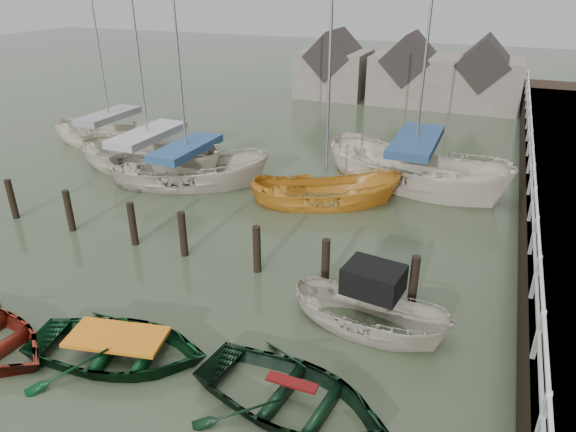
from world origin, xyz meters
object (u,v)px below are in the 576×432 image
at_px(rowboat_dkgreen, 292,407).
at_px(sailboat_e, 113,143).
at_px(sailboat_a, 152,170).
at_px(sailboat_b, 189,182).
at_px(motorboat, 368,324).
at_px(sailboat_c, 325,202).
at_px(rowboat_green, 121,358).
at_px(sailboat_d, 412,183).

relative_size(rowboat_dkgreen, sailboat_e, 0.42).
relative_size(sailboat_a, sailboat_b, 0.94).
distance_m(motorboat, sailboat_c, 7.44).
relative_size(motorboat, sailboat_c, 0.40).
distance_m(sailboat_b, sailboat_c, 5.65).
height_order(rowboat_dkgreen, sailboat_e, sailboat_e).
bearing_deg(motorboat, sailboat_a, 65.74).
height_order(rowboat_green, rowboat_dkgreen, rowboat_green).
height_order(sailboat_a, sailboat_c, sailboat_a).
distance_m(motorboat, sailboat_d, 9.71).
bearing_deg(rowboat_green, motorboat, -69.01).
xyz_separation_m(rowboat_dkgreen, sailboat_d, (0.04, 12.64, 0.06)).
xyz_separation_m(rowboat_green, sailboat_c, (1.41, 9.75, 0.02)).
relative_size(rowboat_dkgreen, sailboat_a, 0.33).
height_order(sailboat_c, sailboat_d, sailboat_d).
bearing_deg(rowboat_green, sailboat_b, 11.94).
bearing_deg(sailboat_e, rowboat_green, -142.97).
bearing_deg(sailboat_c, rowboat_green, 147.97).
xyz_separation_m(sailboat_d, sailboat_e, (-14.57, -0.28, 0.00)).
distance_m(rowboat_dkgreen, sailboat_a, 14.45).
distance_m(motorboat, sailboat_b, 10.99).
bearing_deg(rowboat_green, sailboat_e, 27.99).
bearing_deg(sailboat_b, sailboat_e, 43.26).
height_order(motorboat, sailboat_c, sailboat_c).
xyz_separation_m(motorboat, sailboat_d, (-0.71, 9.68, -0.05)).
relative_size(rowboat_green, motorboat, 0.99).
bearing_deg(sailboat_d, rowboat_dkgreen, -159.59).
xyz_separation_m(sailboat_b, sailboat_c, (5.64, 0.30, -0.05)).
distance_m(rowboat_green, motorboat, 5.65).
bearing_deg(sailboat_a, sailboat_b, -103.16).
bearing_deg(rowboat_dkgreen, sailboat_c, 22.47).
relative_size(rowboat_dkgreen, motorboat, 0.98).
distance_m(rowboat_dkgreen, sailboat_c, 9.95).
distance_m(rowboat_green, rowboat_dkgreen, 3.98).
distance_m(motorboat, sailboat_e, 17.95).
bearing_deg(sailboat_a, sailboat_e, 61.87).
distance_m(sailboat_b, sailboat_d, 8.90).
relative_size(rowboat_green, sailboat_c, 0.40).
height_order(sailboat_d, sailboat_e, sailboat_d).
xyz_separation_m(rowboat_green, sailboat_a, (-6.49, 10.09, 0.06)).
bearing_deg(sailboat_d, sailboat_e, 111.70).
distance_m(rowboat_dkgreen, sailboat_b, 12.42).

